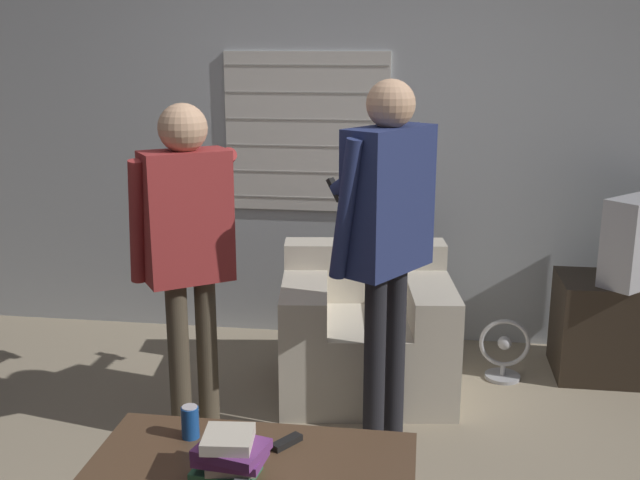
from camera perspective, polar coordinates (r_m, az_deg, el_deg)
wall_back at (r=4.69m, az=1.61°, el=7.65°), size 5.20×0.08×2.55m
armchair_beige at (r=4.14m, az=3.53°, el=-7.02°), size 1.00×0.89×0.77m
coffee_table at (r=2.75m, az=-5.38°, el=-17.50°), size 1.15×0.64×0.42m
tv_stand at (r=4.64m, az=22.99°, el=-6.24°), size 0.89×0.46×0.57m
person_left_standing at (r=3.45m, az=-10.10°, el=0.41°), size 0.49×0.76×1.61m
person_right_standing at (r=3.35m, az=5.06°, el=1.55°), size 0.55×0.78×1.71m
book_stack at (r=2.65m, az=-6.90°, el=-15.98°), size 0.27×0.23×0.17m
soda_can at (r=2.91m, az=-9.86°, el=-13.50°), size 0.07×0.07×0.13m
spare_remote at (r=2.85m, az=-2.56°, el=-15.13°), size 0.11×0.13×0.02m
floor_fan at (r=4.41m, az=13.84°, el=-8.27°), size 0.28×0.20×0.36m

